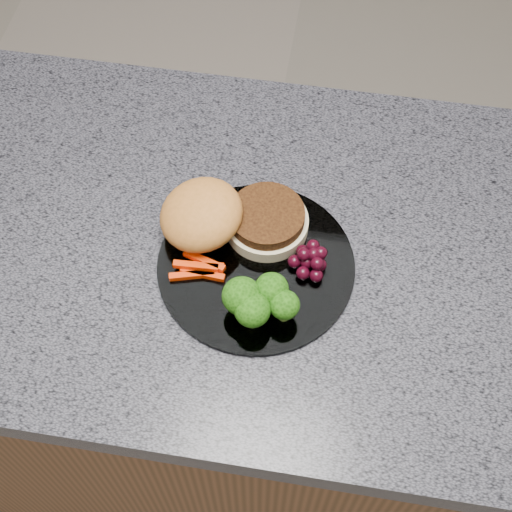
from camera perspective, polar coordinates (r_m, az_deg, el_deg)
The scene contains 7 objects.
island_cabinet at distance 1.39m, azimuth -4.07°, elevation -8.87°, with size 1.20×0.60×0.86m, color brown.
countertop at distance 0.99m, azimuth -5.65°, elevation 1.30°, with size 1.20×0.60×0.04m, color #4F4E58.
plate at distance 0.94m, azimuth 0.00°, elevation -0.74°, with size 0.26×0.26×0.01m, color white.
burger at distance 0.94m, azimuth -2.51°, elevation 3.00°, with size 0.23×0.16×0.06m.
carrot_sticks at distance 0.93m, azimuth -4.57°, elevation -0.98°, with size 0.07×0.04×0.02m.
broccoli at distance 0.87m, azimuth 0.18°, elevation -3.53°, with size 0.10×0.08×0.06m.
grape_bunch at distance 0.92m, azimuth 4.41°, elevation -0.28°, with size 0.05×0.05×0.03m.
Camera 1 is at (0.18, -0.51, 1.71)m, focal length 50.00 mm.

